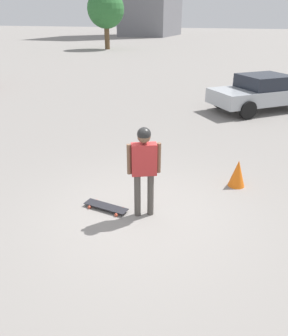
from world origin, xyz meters
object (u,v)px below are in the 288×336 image
at_px(person, 144,162).
at_px(traffic_cone, 237,173).
at_px(skateboard, 106,206).
at_px(car_parked_near, 261,92).

xyz_separation_m(person, traffic_cone, (-1.88, 1.59, -0.82)).
distance_m(skateboard, car_parked_near, 9.59).
height_order(car_parked_near, traffic_cone, car_parked_near).
distance_m(person, traffic_cone, 2.59).
bearing_deg(car_parked_near, person, 36.83).
xyz_separation_m(skateboard, car_parked_near, (-9.22, 2.55, 0.69)).
bearing_deg(traffic_cone, car_parked_near, 178.63).
distance_m(person, car_parked_near, 9.30).
relative_size(person, traffic_cone, 2.84).
height_order(person, skateboard, person).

